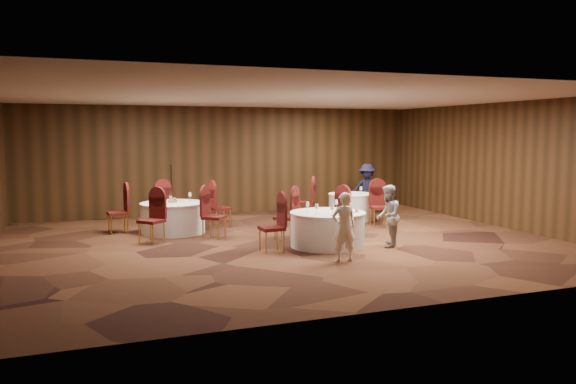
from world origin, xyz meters
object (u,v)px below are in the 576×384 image
object	(u,v)px
mic_stand	(172,204)
table_main	(328,229)
table_left	(173,218)
woman_a	(344,227)
man_c	(367,189)
woman_b	(388,216)
table_right	(351,207)

from	to	relation	value
mic_stand	table_main	bearing A→B (deg)	-62.40
table_left	table_main	bearing A→B (deg)	-44.54
woman_a	man_c	distance (m)	6.40
woman_b	mic_stand	bearing A→B (deg)	-110.91
table_right	woman_b	world-z (taller)	woman_b
man_c	mic_stand	bearing A→B (deg)	-148.59
man_c	table_main	bearing A→B (deg)	-87.80
mic_stand	woman_b	distance (m)	6.54
mic_stand	woman_a	distance (m)	6.67
woman_a	woman_b	size ratio (longest dim) A/B	0.99
table_main	table_left	xyz separation A→B (m)	(-2.84, 2.80, -0.00)
table_right	mic_stand	xyz separation A→B (m)	(-4.69, 1.77, 0.07)
table_main	man_c	size ratio (longest dim) A/B	1.07
woman_a	man_c	xyz separation A→B (m)	(3.42, 5.41, 0.09)
table_main	mic_stand	world-z (taller)	mic_stand
table_right	woman_b	xyz separation A→B (m)	(-0.95, -3.60, 0.29)
table_right	woman_a	distance (m)	5.13
table_left	table_right	distance (m)	4.99
woman_a	man_c	bearing A→B (deg)	-117.08
man_c	table_left	bearing A→B (deg)	-128.39
table_main	table_left	distance (m)	3.99
table_main	woman_b	bearing A→B (deg)	-22.68
table_right	table_main	bearing A→B (deg)	-124.50
table_main	table_right	world-z (taller)	same
mic_stand	table_left	bearing A→B (deg)	-98.01
table_main	woman_a	distance (m)	1.46
table_main	woman_b	world-z (taller)	woman_b
table_main	man_c	bearing A→B (deg)	52.17
table_left	man_c	size ratio (longest dim) A/B	1.04
woman_b	table_main	bearing A→B (deg)	-78.38
table_left	mic_stand	bearing A→B (deg)	81.99
table_right	man_c	world-z (taller)	man_c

